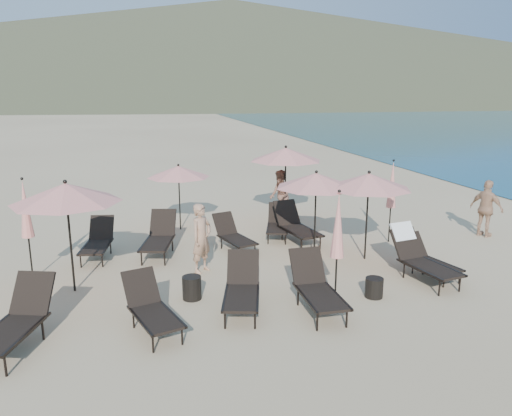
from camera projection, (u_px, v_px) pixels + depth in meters
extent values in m
plane|color=#D6BA8C|center=(341.00, 295.00, 10.39)|extent=(800.00, 800.00, 0.00)
cone|color=brown|center=(232.00, 48.00, 300.84)|extent=(690.00, 690.00, 55.00)
cone|color=brown|center=(399.00, 71.00, 363.11)|extent=(280.00, 280.00, 32.00)
cube|color=beige|center=(50.00, 61.00, 286.97)|extent=(18.00, 16.00, 38.00)
cube|color=black|center=(6.00, 335.00, 7.92)|extent=(1.07, 1.47, 0.05)
cube|color=black|center=(33.00, 293.00, 8.71)|extent=(0.80, 0.69, 0.68)
cylinder|color=black|center=(11.00, 328.00, 8.56)|extent=(0.04, 0.04, 0.37)
cylinder|color=black|center=(5.00, 365.00, 7.42)|extent=(0.04, 0.04, 0.37)
cylinder|color=black|center=(43.00, 329.00, 8.51)|extent=(0.04, 0.04, 0.37)
cube|color=black|center=(28.00, 333.00, 7.95)|extent=(0.52, 1.42, 0.04)
cube|color=black|center=(157.00, 318.00, 8.58)|extent=(0.92, 1.30, 0.05)
cube|color=black|center=(141.00, 287.00, 9.17)|extent=(0.71, 0.60, 0.61)
cylinder|color=black|center=(153.00, 343.00, 8.09)|extent=(0.04, 0.04, 0.33)
cylinder|color=black|center=(134.00, 319.00, 8.93)|extent=(0.04, 0.04, 0.33)
cylinder|color=black|center=(182.00, 336.00, 8.34)|extent=(0.04, 0.04, 0.33)
cylinder|color=black|center=(161.00, 313.00, 9.18)|extent=(0.04, 0.04, 0.33)
cube|color=black|center=(139.00, 321.00, 8.47)|extent=(0.42, 1.28, 0.04)
cube|color=black|center=(172.00, 313.00, 8.77)|extent=(0.42, 1.28, 0.04)
cube|color=black|center=(241.00, 298.00, 9.35)|extent=(0.95, 1.37, 0.05)
cube|color=black|center=(243.00, 267.00, 10.09)|extent=(0.74, 0.62, 0.64)
cylinder|color=black|center=(225.00, 320.00, 8.90)|extent=(0.04, 0.04, 0.35)
cylinder|color=black|center=(229.00, 295.00, 9.93)|extent=(0.04, 0.04, 0.35)
cylinder|color=black|center=(255.00, 320.00, 8.89)|extent=(0.04, 0.04, 0.35)
cylinder|color=black|center=(256.00, 296.00, 9.92)|extent=(0.04, 0.04, 0.35)
cube|color=black|center=(225.00, 296.00, 9.41)|extent=(0.41, 1.36, 0.04)
cube|color=black|center=(258.00, 297.00, 9.39)|extent=(0.41, 1.36, 0.04)
cube|color=black|center=(322.00, 298.00, 9.34)|extent=(0.69, 1.30, 0.05)
cube|color=black|center=(307.00, 266.00, 10.09)|extent=(0.68, 0.50, 0.66)
cylinder|color=black|center=(317.00, 321.00, 8.82)|extent=(0.04, 0.04, 0.37)
cylinder|color=black|center=(298.00, 296.00, 9.86)|extent=(0.04, 0.04, 0.37)
cylinder|color=black|center=(347.00, 318.00, 8.94)|extent=(0.04, 0.04, 0.37)
cylinder|color=black|center=(325.00, 294.00, 9.99)|extent=(0.04, 0.04, 0.37)
cube|color=black|center=(305.00, 298.00, 9.32)|extent=(0.07, 1.45, 0.04)
cube|color=black|center=(337.00, 294.00, 9.46)|extent=(0.07, 1.45, 0.04)
cube|color=black|center=(432.00, 269.00, 10.84)|extent=(0.86, 1.38, 0.05)
cube|color=black|center=(407.00, 244.00, 11.53)|extent=(0.73, 0.59, 0.66)
cylinder|color=black|center=(439.00, 288.00, 10.30)|extent=(0.04, 0.04, 0.36)
cylinder|color=black|center=(404.00, 270.00, 11.28)|extent=(0.04, 0.04, 0.36)
cylinder|color=black|center=(460.00, 284.00, 10.51)|extent=(0.04, 0.04, 0.36)
cylinder|color=black|center=(423.00, 267.00, 11.50)|extent=(0.04, 0.04, 0.36)
cube|color=black|center=(419.00, 269.00, 10.76)|extent=(0.28, 1.44, 0.04)
cube|color=black|center=(442.00, 265.00, 11.01)|extent=(0.28, 1.44, 0.04)
cube|color=white|center=(403.00, 231.00, 11.61)|extent=(0.62, 0.39, 0.40)
cube|color=black|center=(436.00, 265.00, 11.20)|extent=(0.78, 1.18, 0.05)
cube|color=black|center=(414.00, 245.00, 11.77)|extent=(0.63, 0.52, 0.56)
cylinder|color=black|center=(444.00, 281.00, 10.74)|extent=(0.03, 0.03, 0.31)
cylinder|color=black|center=(413.00, 267.00, 11.55)|extent=(0.03, 0.03, 0.31)
cylinder|color=black|center=(459.00, 277.00, 10.95)|extent=(0.03, 0.03, 0.31)
cylinder|color=black|center=(428.00, 264.00, 11.76)|extent=(0.03, 0.03, 0.31)
cube|color=black|center=(426.00, 266.00, 11.12)|extent=(0.29, 1.20, 0.04)
cube|color=black|center=(444.00, 263.00, 11.35)|extent=(0.29, 1.20, 0.04)
cube|color=black|center=(96.00, 247.00, 12.38)|extent=(0.79, 1.26, 0.05)
cube|color=black|center=(102.00, 228.00, 13.07)|extent=(0.67, 0.54, 0.60)
cylinder|color=black|center=(81.00, 261.00, 11.93)|extent=(0.04, 0.04, 0.33)
cylinder|color=black|center=(91.00, 248.00, 12.90)|extent=(0.04, 0.04, 0.33)
cylinder|color=black|center=(102.00, 260.00, 11.97)|extent=(0.04, 0.04, 0.33)
cylinder|color=black|center=(111.00, 247.00, 12.94)|extent=(0.04, 0.04, 0.33)
cube|color=black|center=(84.00, 247.00, 12.40)|extent=(0.26, 1.31, 0.04)
cube|color=black|center=(108.00, 246.00, 12.45)|extent=(0.26, 1.31, 0.04)
cube|color=black|center=(157.00, 244.00, 12.54)|extent=(0.98, 1.42, 0.05)
cube|color=black|center=(163.00, 223.00, 13.31)|extent=(0.77, 0.64, 0.67)
cylinder|color=black|center=(141.00, 258.00, 12.07)|extent=(0.04, 0.04, 0.37)
cylinder|color=black|center=(151.00, 244.00, 13.15)|extent=(0.04, 0.04, 0.37)
cylinder|color=black|center=(165.00, 258.00, 12.06)|extent=(0.04, 0.04, 0.37)
cylinder|color=black|center=(172.00, 244.00, 13.14)|extent=(0.04, 0.04, 0.37)
cube|color=black|center=(145.00, 243.00, 12.59)|extent=(0.41, 1.42, 0.04)
cube|color=black|center=(170.00, 243.00, 12.59)|extent=(0.41, 1.42, 0.04)
cube|color=black|center=(238.00, 240.00, 13.00)|extent=(0.87, 1.23, 0.05)
cube|color=black|center=(225.00, 224.00, 13.56)|extent=(0.67, 0.57, 0.57)
cylinder|color=black|center=(238.00, 253.00, 12.53)|extent=(0.03, 0.03, 0.32)
cylinder|color=black|center=(221.00, 243.00, 13.33)|extent=(0.03, 0.03, 0.32)
cylinder|color=black|center=(255.00, 250.00, 12.77)|extent=(0.03, 0.03, 0.32)
cylinder|color=black|center=(237.00, 240.00, 13.57)|extent=(0.03, 0.03, 0.32)
cube|color=black|center=(228.00, 241.00, 12.90)|extent=(0.39, 1.21, 0.04)
cube|color=black|center=(246.00, 238.00, 13.18)|extent=(0.39, 1.21, 0.04)
cube|color=black|center=(277.00, 228.00, 14.11)|extent=(0.89, 1.23, 0.05)
cube|color=black|center=(278.00, 213.00, 14.77)|extent=(0.68, 0.58, 0.57)
cylinder|color=black|center=(268.00, 239.00, 13.72)|extent=(0.03, 0.03, 0.31)
cylinder|color=black|center=(270.00, 229.00, 14.64)|extent=(0.03, 0.03, 0.31)
cylinder|color=black|center=(286.00, 239.00, 13.68)|extent=(0.03, 0.03, 0.31)
cylinder|color=black|center=(286.00, 230.00, 14.61)|extent=(0.03, 0.03, 0.31)
cube|color=black|center=(268.00, 228.00, 14.17)|extent=(0.43, 1.19, 0.04)
cube|color=black|center=(287.00, 228.00, 14.13)|extent=(0.43, 1.19, 0.04)
cube|color=black|center=(301.00, 231.00, 13.61)|extent=(0.88, 1.40, 0.05)
cube|color=black|center=(287.00, 213.00, 14.32)|extent=(0.75, 0.60, 0.68)
cylinder|color=black|center=(301.00, 245.00, 13.06)|extent=(0.04, 0.04, 0.37)
cylinder|color=black|center=(282.00, 234.00, 14.06)|extent=(0.04, 0.04, 0.37)
cylinder|color=black|center=(320.00, 243.00, 13.28)|extent=(0.04, 0.04, 0.37)
cylinder|color=black|center=(300.00, 232.00, 14.28)|extent=(0.04, 0.04, 0.37)
cube|color=black|center=(289.00, 232.00, 13.53)|extent=(0.28, 1.46, 0.04)
cube|color=black|center=(311.00, 229.00, 13.78)|extent=(0.28, 1.46, 0.04)
cylinder|color=black|center=(70.00, 241.00, 10.35)|extent=(0.05, 0.05, 2.23)
cone|color=#E59081|center=(66.00, 193.00, 10.11)|extent=(2.23, 2.23, 0.40)
sphere|color=black|center=(65.00, 182.00, 10.06)|extent=(0.09, 0.09, 0.09)
cylinder|color=black|center=(315.00, 216.00, 12.65)|extent=(0.04, 0.04, 2.05)
cone|color=#E59081|center=(316.00, 180.00, 12.43)|extent=(2.05, 2.05, 0.37)
sphere|color=black|center=(316.00, 172.00, 12.38)|extent=(0.08, 0.08, 0.08)
cylinder|color=black|center=(367.00, 219.00, 12.34)|extent=(0.04, 0.04, 2.09)
cone|color=#E59081|center=(369.00, 181.00, 12.12)|extent=(2.09, 2.09, 0.38)
sphere|color=black|center=(369.00, 172.00, 12.07)|extent=(0.08, 0.08, 0.08)
cylinder|color=black|center=(180.00, 199.00, 14.98)|extent=(0.04, 0.04, 1.87)
cone|color=#E59081|center=(178.00, 172.00, 14.78)|extent=(1.87, 1.87, 0.34)
sphere|color=black|center=(178.00, 165.00, 14.74)|extent=(0.07, 0.07, 0.07)
cylinder|color=black|center=(285.00, 187.00, 15.86)|extent=(0.05, 0.05, 2.28)
cone|color=#E59081|center=(286.00, 154.00, 15.62)|extent=(2.28, 2.28, 0.41)
sphere|color=black|center=(286.00, 147.00, 15.56)|extent=(0.09, 0.09, 0.09)
cylinder|color=black|center=(336.00, 281.00, 9.80)|extent=(0.04, 0.04, 1.00)
cone|color=#E59081|center=(338.00, 225.00, 9.53)|extent=(0.27, 0.27, 1.28)
sphere|color=black|center=(339.00, 191.00, 9.38)|extent=(0.06, 0.06, 0.06)
cylinder|color=black|center=(389.00, 225.00, 13.85)|extent=(0.04, 0.04, 1.00)
cone|color=#E59081|center=(392.00, 185.00, 13.58)|extent=(0.27, 0.27, 1.27)
sphere|color=black|center=(394.00, 160.00, 13.43)|extent=(0.06, 0.06, 0.06)
cylinder|color=black|center=(31.00, 258.00, 11.10)|extent=(0.04, 0.04, 1.00)
cone|color=#E59081|center=(25.00, 209.00, 10.83)|extent=(0.27, 0.27, 1.28)
sphere|color=black|center=(22.00, 179.00, 10.68)|extent=(0.06, 0.06, 0.06)
cylinder|color=black|center=(192.00, 288.00, 10.15)|extent=(0.39, 0.39, 0.48)
cylinder|color=black|center=(374.00, 288.00, 10.24)|extent=(0.37, 0.37, 0.41)
imported|color=tan|center=(202.00, 238.00, 11.54)|extent=(0.70, 0.69, 1.63)
imported|color=#8C5C48|center=(280.00, 196.00, 16.01)|extent=(0.64, 0.81, 1.65)
imported|color=tan|center=(486.00, 208.00, 14.31)|extent=(0.75, 1.05, 1.65)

